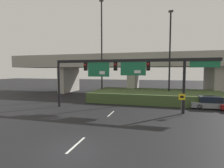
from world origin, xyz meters
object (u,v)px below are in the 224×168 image
at_px(signal_gantry, 125,68).
at_px(speed_limit_sign, 182,101).
at_px(parked_sedan_near_right, 210,103).
at_px(highway_light_pole_near, 102,47).
at_px(highway_light_pole_far, 170,53).

distance_m(signal_gantry, speed_limit_sign, 6.82).
xyz_separation_m(signal_gantry, speed_limit_sign, (5.90, -1.08, -3.25)).
bearing_deg(signal_gantry, speed_limit_sign, -10.41).
xyz_separation_m(speed_limit_sign, parked_sedan_near_right, (3.76, 4.66, -0.81)).
height_order(signal_gantry, highway_light_pole_near, highway_light_pole_near).
bearing_deg(highway_light_pole_near, speed_limit_sign, -40.80).
xyz_separation_m(highway_light_pole_near, highway_light_pole_far, (10.87, 0.08, -1.33)).
bearing_deg(parked_sedan_near_right, speed_limit_sign, -131.38).
height_order(signal_gantry, highway_light_pole_far, highway_light_pole_far).
relative_size(signal_gantry, highway_light_pole_near, 1.12).
distance_m(signal_gantry, highway_light_pole_near, 11.14).
bearing_deg(parked_sedan_near_right, signal_gantry, -162.15).
bearing_deg(highway_light_pole_near, parked_sedan_near_right, -19.10).
distance_m(speed_limit_sign, parked_sedan_near_right, 6.04).
height_order(speed_limit_sign, highway_light_pole_near, highway_light_pole_near).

